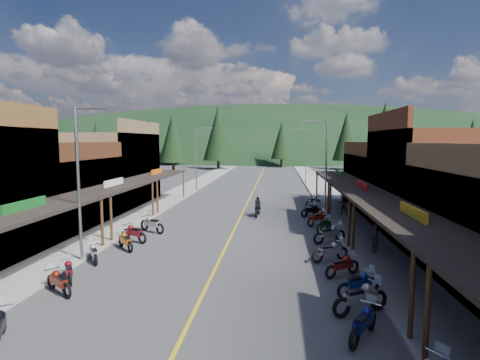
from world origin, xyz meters
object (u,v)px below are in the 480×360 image
(pine_10, at_px, (173,138))
(bike_east_10, at_px, (312,210))
(streetlight_0, at_px, (81,177))
(bike_east_12, at_px, (313,201))
(pine_0, at_px, (97,140))
(bike_east_5, at_px, (342,265))
(pine_9, at_px, (396,140))
(bike_east_3, at_px, (361,296))
(pine_3, at_px, (282,140))
(pine_7, at_px, (149,137))
(bike_east_2, at_px, (363,321))
(bike_east_4, at_px, (359,282))
(pine_6, at_px, (472,140))
(bike_west_7, at_px, (134,232))
(bike_west_3, at_px, (59,281))
(streetlight_3, at_px, (305,154))
(pine_1, at_px, (171,137))
(bike_east_11, at_px, (310,209))
(bike_west_5, at_px, (94,252))
(bike_east_7, at_px, (330,233))
(rider_on_bike, at_px, (258,208))
(pine_5, at_px, (404,134))
(bike_west_8, at_px, (152,223))
(bike_west_4, at_px, (69,270))
(streetlight_2, at_px, (324,163))
(pedestrian_east_b, at_px, (342,203))
(shop_west_3, at_px, (107,169))
(bike_west_6, at_px, (125,240))
(pine_8, at_px, (135,143))
(shop_east_3, at_px, (395,182))
(streetlight_1, at_px, (197,156))
(bike_east_9, at_px, (318,217))
(shop_east_2, at_px, (441,183))
(pedestrian_east_a, at_px, (375,238))
(bike_east_6, at_px, (330,250))
(bike_east_8, at_px, (324,224))

(pine_10, height_order, bike_east_10, pine_10)
(streetlight_0, height_order, bike_east_12, streetlight_0)
(pine_0, relative_size, bike_east_5, 5.53)
(pine_9, distance_m, bike_east_3, 58.69)
(pine_3, xyz_separation_m, pine_7, (-36.00, 10.00, 0.75))
(bike_east_2, distance_m, bike_east_4, 3.49)
(pine_0, height_order, pine_6, same)
(pine_10, bearing_deg, pine_9, -6.79)
(bike_west_7, bearing_deg, bike_west_3, -150.13)
(streetlight_3, height_order, pine_1, pine_1)
(bike_east_11, bearing_deg, pine_3, 132.53)
(streetlight_3, relative_size, bike_west_5, 4.24)
(streetlight_0, xyz_separation_m, bike_east_10, (12.88, 12.98, -3.87))
(pine_6, distance_m, bike_east_7, 76.41)
(bike_east_5, bearing_deg, rider_on_bike, 164.53)
(pine_1, distance_m, bike_east_11, 69.64)
(pine_5, height_order, bike_west_8, pine_5)
(bike_east_10, bearing_deg, bike_east_3, -26.10)
(bike_east_3, bearing_deg, pine_10, 173.77)
(pine_7, bearing_deg, bike_west_4, -73.09)
(streetlight_2, xyz_separation_m, pedestrian_east_b, (1.58, 0.11, -3.43))
(shop_west_3, relative_size, bike_east_5, 5.48)
(shop_west_3, distance_m, pine_6, 79.75)
(bike_east_7, bearing_deg, bike_east_12, 149.54)
(bike_west_6, bearing_deg, bike_west_3, -134.36)
(bike_east_4, xyz_separation_m, bike_east_11, (-0.60, 16.34, 0.01))
(pedestrian_east_b, bearing_deg, rider_on_bike, -8.13)
(pine_8, bearing_deg, bike_east_7, -55.42)
(shop_east_3, relative_size, streetlight_1, 1.36)
(shop_west_3, height_order, pine_1, pine_1)
(bike_east_7, xyz_separation_m, bike_east_9, (-0.22, 4.87, -0.04))
(bike_west_5, xyz_separation_m, pedestrian_east_b, (15.01, 14.05, 0.49))
(pine_1, height_order, pine_9, pine_1)
(streetlight_2, bearing_deg, bike_east_12, 98.67)
(bike_west_3, bearing_deg, bike_west_8, 32.93)
(bike_west_8, xyz_separation_m, rider_on_bike, (6.97, 6.29, 0.01))
(shop_east_2, xyz_separation_m, bike_west_4, (-20.05, -10.32, -2.98))
(bike_east_12, bearing_deg, shop_east_3, 40.56)
(bike_east_11, height_order, pedestrian_east_a, pedestrian_east_a)
(bike_west_3, relative_size, bike_east_3, 0.86)
(shop_east_2, height_order, bike_east_6, shop_east_2)
(pine_0, xyz_separation_m, pine_5, (74.00, 10.00, 1.51))
(bike_west_7, bearing_deg, pedestrian_east_b, -24.88)
(streetlight_2, distance_m, streetlight_3, 22.00)
(pine_3, bearing_deg, bike_east_11, -88.29)
(pine_3, xyz_separation_m, bike_west_8, (-9.55, -65.51, -5.81))
(bike_east_8, xyz_separation_m, bike_east_11, (-0.55, 5.37, 0.04))
(pine_8, relative_size, pine_9, 0.93)
(pine_5, distance_m, pine_7, 66.13)
(bike_west_3, bearing_deg, streetlight_1, 36.79)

